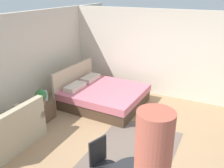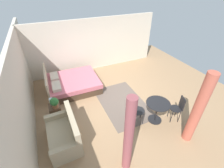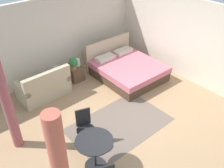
{
  "view_description": "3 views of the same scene",
  "coord_description": "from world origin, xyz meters",
  "px_view_note": "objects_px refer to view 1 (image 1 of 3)",
  "views": [
    {
      "loc": [
        -3.91,
        -1.36,
        3.03
      ],
      "look_at": [
        0.76,
        0.97,
        0.93
      ],
      "focal_mm": 38.56,
      "sensor_mm": 36.0,
      "label": 1
    },
    {
      "loc": [
        -4.28,
        2.26,
        4.0
      ],
      "look_at": [
        -0.01,
        0.33,
        0.76
      ],
      "focal_mm": 24.86,
      "sensor_mm": 36.0,
      "label": 2
    },
    {
      "loc": [
        -3.51,
        -3.34,
        4.36
      ],
      "look_at": [
        0.11,
        0.84,
        0.62
      ],
      "focal_mm": 40.07,
      "sensor_mm": 36.0,
      "label": 3
    }
  ],
  "objects_px": {
    "couch": "(9,133)",
    "potted_plant": "(41,96)",
    "bed": "(102,95)",
    "vase": "(45,96)",
    "cafe_chair_near_couch": "(102,162)",
    "nightstand": "(44,111)"
  },
  "relations": [
    {
      "from": "potted_plant",
      "to": "cafe_chair_near_couch",
      "type": "height_order",
      "value": "cafe_chair_near_couch"
    },
    {
      "from": "nightstand",
      "to": "vase",
      "type": "distance_m",
      "value": 0.37
    },
    {
      "from": "cafe_chair_near_couch",
      "to": "couch",
      "type": "bearing_deg",
      "value": 85.42
    },
    {
      "from": "bed",
      "to": "nightstand",
      "type": "relative_size",
      "value": 4.63
    },
    {
      "from": "couch",
      "to": "potted_plant",
      "type": "bearing_deg",
      "value": 3.94
    },
    {
      "from": "vase",
      "to": "potted_plant",
      "type": "bearing_deg",
      "value": -158.24
    },
    {
      "from": "bed",
      "to": "cafe_chair_near_couch",
      "type": "relative_size",
      "value": 2.26
    },
    {
      "from": "nightstand",
      "to": "vase",
      "type": "relative_size",
      "value": 1.91
    },
    {
      "from": "bed",
      "to": "nightstand",
      "type": "distance_m",
      "value": 1.62
    },
    {
      "from": "nightstand",
      "to": "potted_plant",
      "type": "distance_m",
      "value": 0.46
    },
    {
      "from": "potted_plant",
      "to": "cafe_chair_near_couch",
      "type": "xyz_separation_m",
      "value": [
        -1.24,
        -2.3,
        -0.11
      ]
    },
    {
      "from": "bed",
      "to": "cafe_chair_near_couch",
      "type": "distance_m",
      "value": 3.1
    },
    {
      "from": "nightstand",
      "to": "vase",
      "type": "bearing_deg",
      "value": 20.0
    },
    {
      "from": "bed",
      "to": "potted_plant",
      "type": "xyz_separation_m",
      "value": [
        -1.47,
        0.83,
        0.41
      ]
    },
    {
      "from": "couch",
      "to": "nightstand",
      "type": "height_order",
      "value": "couch"
    },
    {
      "from": "couch",
      "to": "cafe_chair_near_couch",
      "type": "distance_m",
      "value": 2.25
    },
    {
      "from": "bed",
      "to": "couch",
      "type": "relative_size",
      "value": 1.5
    },
    {
      "from": "bed",
      "to": "potted_plant",
      "type": "bearing_deg",
      "value": 150.54
    },
    {
      "from": "cafe_chair_near_couch",
      "to": "bed",
      "type": "bearing_deg",
      "value": 28.61
    },
    {
      "from": "bed",
      "to": "vase",
      "type": "bearing_deg",
      "value": 143.68
    },
    {
      "from": "vase",
      "to": "cafe_chair_near_couch",
      "type": "height_order",
      "value": "cafe_chair_near_couch"
    },
    {
      "from": "vase",
      "to": "cafe_chair_near_couch",
      "type": "relative_size",
      "value": 0.26
    }
  ]
}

